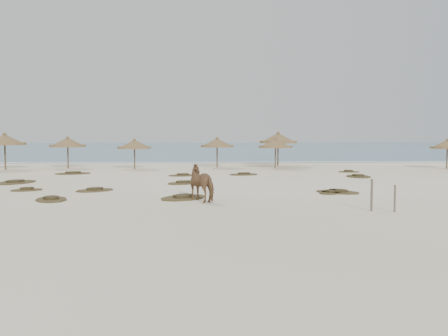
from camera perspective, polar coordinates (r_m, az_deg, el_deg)
The scene contains 26 objects.
ground at distance 21.45m, azimuth -3.36°, elevation -3.40°, with size 160.00×160.00×0.00m, color white.
ocean at distance 96.31m, azimuth -2.85°, elevation 2.36°, with size 200.00×100.00×0.01m, color #2A5880.
foam_line at distance 47.35m, azimuth -3.00°, elevation 0.66°, with size 70.00×0.60×0.01m, color white.
palapa_0 at distance 41.10m, azimuth -23.78°, elevation 2.93°, with size 4.08×4.08×2.88m.
palapa_1 at distance 41.05m, azimuth -17.44°, elevation 2.77°, with size 2.81×2.81×2.59m.
palapa_2 at distance 39.00m, azimuth -10.21°, elevation 2.64°, with size 2.59×2.59×2.42m.
palapa_3 at distance 40.05m, azimuth -0.79°, elevation 2.86°, with size 3.59×3.59×2.53m.
palapa_4 at distance 39.36m, azimuth 5.90°, elevation 2.77°, with size 3.50×3.50×2.49m.
palapa_5 at distance 42.11m, azimuth 6.20°, elevation 3.36°, with size 4.08×4.08×2.97m.
palapa_6 at distance 42.27m, azimuth 24.17°, elevation 2.44°, with size 3.21×3.21×2.41m.
horse at distance 20.27m, azimuth -2.36°, elevation -1.70°, with size 0.81×1.78×1.50m, color brown.
fence_post_near at distance 18.46m, azimuth 16.52°, elevation -2.99°, with size 0.09×0.09×1.14m, color #635A4A.
fence_post_far at distance 18.49m, azimuth 18.94°, elevation -3.31°, with size 0.07×0.07×0.95m, color #635A4A.
scrub_1 at distance 29.99m, azimuth -22.72°, elevation -1.49°, with size 2.58×3.13×0.16m.
scrub_2 at distance 24.66m, azimuth -14.55°, elevation -2.44°, with size 2.22×2.13×0.16m.
scrub_3 at distance 27.41m, azimuth -4.65°, elevation -1.69°, with size 2.37×2.27×0.16m.
scrub_4 at distance 23.73m, azimuth 12.88°, elevation -2.66°, with size 2.45×2.28×0.16m.
scrub_5 at distance 32.66m, azimuth 15.09°, elevation -0.90°, with size 1.61×2.35×0.16m.
scrub_6 at distance 35.29m, azimuth -16.87°, elevation -0.58°, with size 2.80×2.30×0.16m.
scrub_7 at distance 33.04m, azimuth 2.26°, elevation -0.71°, with size 2.26×1.81×0.16m.
scrub_9 at distance 21.24m, azimuth -4.64°, elevation -3.34°, with size 2.68×2.80×0.16m.
scrub_10 at distance 36.37m, azimuth 14.06°, elevation -0.39°, with size 1.61×1.16×0.16m.
scrub_11 at distance 21.79m, azimuth -19.13°, elevation -3.37°, with size 1.80×2.23×0.16m.
scrub_12 at distance 23.46m, azimuth 12.12°, elevation -2.72°, with size 1.65×1.74×0.16m.
scrub_13 at distance 32.38m, azimuth -4.74°, elevation -0.81°, with size 2.09×1.62×0.16m.
scrub_14 at distance 25.82m, azimuth -21.62°, elevation -2.31°, with size 1.76×1.52×0.16m.
Camera 1 is at (0.25, -21.27, 2.76)m, focal length 40.00 mm.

